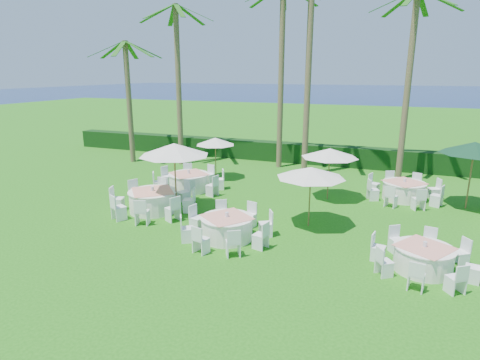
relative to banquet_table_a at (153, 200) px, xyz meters
The scene contains 18 objects.
ground 3.92m from the banquet_table_a, 11.31° to the right, with size 120.00×120.00×0.00m, color #1C6010.
hedge 11.87m from the banquet_table_a, 71.22° to the left, with size 34.00×1.00×1.20m, color black.
ocean 101.31m from the banquet_table_a, 87.84° to the left, with size 260.00×260.00×0.00m, color #081852.
banquet_table_a is the anchor object (origin of this frame).
banquet_table_b 4.21m from the banquet_table_a, 21.07° to the right, with size 3.15×3.15×0.96m.
banquet_table_c 10.21m from the banquet_table_a, ahead, with size 2.92×2.92×0.89m.
banquet_table_d 3.17m from the banquet_table_a, 90.60° to the left, with size 3.37×3.37×1.01m.
banquet_table_f 11.01m from the banquet_table_a, 29.19° to the left, with size 3.16×3.16×0.98m.
umbrella_a 2.34m from the banquet_table_a, 16.20° to the left, with size 2.79×2.79×2.84m.
umbrella_b 6.54m from the banquet_table_a, ahead, with size 2.50×2.50×2.25m.
umbrella_c 5.91m from the banquet_table_a, 87.59° to the left, with size 2.07×2.07×2.21m.
umbrella_d 7.86m from the banquet_table_a, 33.27° to the left, with size 2.50×2.50×2.32m.
umbrella_green 13.22m from the banquet_table_a, 22.48° to the left, with size 2.70×2.70×2.83m.
palm_a 9.96m from the banquet_table_a, 111.63° to the left, with size 4.38×4.22×9.29m.
palm_b 11.15m from the banquet_table_a, 74.50° to the left, with size 4.29×4.34×10.12m.
palm_c 10.77m from the banquet_table_a, 60.28° to the left, with size 4.37×4.25×11.27m.
palm_d 13.90m from the banquet_table_a, 44.13° to the left, with size 4.32×4.32×9.34m.
palm_f 10.68m from the banquet_table_a, 130.15° to the left, with size 4.37×4.26×7.36m.
Camera 1 is at (5.13, -12.53, 5.54)m, focal length 30.00 mm.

